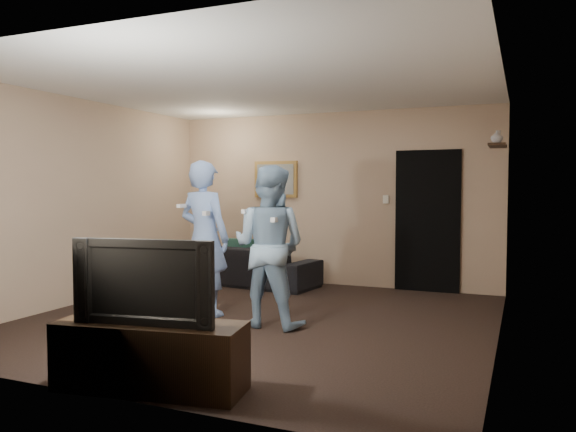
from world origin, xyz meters
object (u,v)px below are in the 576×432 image
at_px(tv_console, 150,356).
at_px(sofa, 253,265).
at_px(wii_player_left, 204,238).
at_px(television, 149,280).
at_px(wii_player_right, 269,246).

bearing_deg(tv_console, sofa, 97.55).
bearing_deg(wii_player_left, television, -68.05).
bearing_deg(sofa, wii_player_right, 128.51).
xyz_separation_m(tv_console, wii_player_left, (-0.90, 2.23, 0.64)).
bearing_deg(wii_player_right, television, -90.02).
relative_size(wii_player_left, wii_player_right, 1.04).
bearing_deg(tv_console, wii_player_right, 80.71).
distance_m(sofa, wii_player_left, 2.12).
bearing_deg(television, sofa, 97.55).
distance_m(tv_console, television, 0.56).
xyz_separation_m(tv_console, television, (-0.00, 0.00, 0.56)).
xyz_separation_m(sofa, tv_console, (1.28, -4.24, -0.04)).
xyz_separation_m(television, wii_player_left, (-0.90, 2.23, 0.08)).
bearing_deg(wii_player_right, tv_console, -90.02).
relative_size(tv_console, wii_player_left, 0.78).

